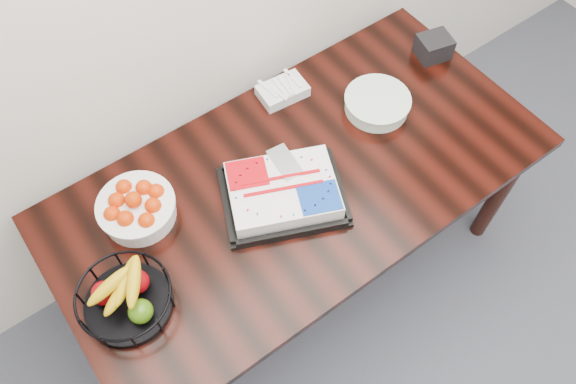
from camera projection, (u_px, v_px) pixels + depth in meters
table at (300, 189)px, 2.08m from camera, size 1.80×0.90×0.75m
cake_tray at (283, 192)px, 1.92m from camera, size 0.51×0.47×0.09m
tangerine_bowl at (136, 205)px, 1.86m from camera, size 0.26×0.26×0.17m
fruit_basket at (125, 298)px, 1.70m from camera, size 0.29×0.29×0.15m
plate_stack at (377, 104)px, 2.14m from camera, size 0.25×0.25×0.06m
fork_bag at (283, 90)px, 2.19m from camera, size 0.20×0.14×0.05m
napkin_box at (434, 47)px, 2.28m from camera, size 0.15×0.14×0.09m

